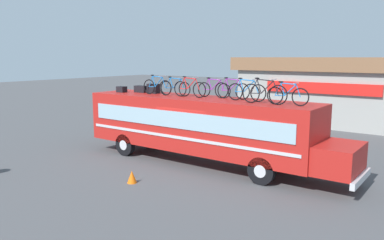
{
  "coord_description": "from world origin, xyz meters",
  "views": [
    {
      "loc": [
        9.57,
        -13.36,
        4.6
      ],
      "look_at": [
        -0.23,
        0.0,
        1.86
      ],
      "focal_mm": 35.89,
      "sensor_mm": 36.0,
      "label": 1
    }
  ],
  "objects_px": {
    "rooftop_bicycle_6": "(246,91)",
    "rooftop_bicycle_7": "(264,93)",
    "rooftop_bicycle_3": "(190,88)",
    "luggage_bag_2": "(141,89)",
    "rooftop_bicycle_2": "(175,88)",
    "rooftop_bicycle_4": "(214,89)",
    "luggage_bag_3": "(153,89)",
    "rooftop_bicycle_1": "(157,86)",
    "luggage_bag_1": "(122,89)",
    "bus": "(202,125)",
    "traffic_cone": "(132,177)",
    "rooftop_bicycle_8": "(287,95)",
    "rooftop_bicycle_5": "(232,90)"
  },
  "relations": [
    {
      "from": "rooftop_bicycle_1",
      "to": "rooftop_bicycle_7",
      "type": "bearing_deg",
      "value": -2.88
    },
    {
      "from": "rooftop_bicycle_8",
      "to": "luggage_bag_1",
      "type": "bearing_deg",
      "value": 179.9
    },
    {
      "from": "luggage_bag_1",
      "to": "rooftop_bicycle_2",
      "type": "relative_size",
      "value": 0.27
    },
    {
      "from": "rooftop_bicycle_2",
      "to": "rooftop_bicycle_3",
      "type": "bearing_deg",
      "value": -7.11
    },
    {
      "from": "rooftop_bicycle_4",
      "to": "luggage_bag_3",
      "type": "bearing_deg",
      "value": -178.67
    },
    {
      "from": "rooftop_bicycle_4",
      "to": "bus",
      "type": "bearing_deg",
      "value": -130.74
    },
    {
      "from": "rooftop_bicycle_6",
      "to": "rooftop_bicycle_7",
      "type": "height_order",
      "value": "rooftop_bicycle_7"
    },
    {
      "from": "rooftop_bicycle_3",
      "to": "rooftop_bicycle_5",
      "type": "distance_m",
      "value": 1.9
    },
    {
      "from": "rooftop_bicycle_6",
      "to": "rooftop_bicycle_7",
      "type": "bearing_deg",
      "value": -24.13
    },
    {
      "from": "rooftop_bicycle_3",
      "to": "rooftop_bicycle_6",
      "type": "relative_size",
      "value": 1.0
    },
    {
      "from": "luggage_bag_1",
      "to": "rooftop_bicycle_5",
      "type": "relative_size",
      "value": 0.27
    },
    {
      "from": "luggage_bag_3",
      "to": "rooftop_bicycle_5",
      "type": "distance_m",
      "value": 4.28
    },
    {
      "from": "rooftop_bicycle_3",
      "to": "rooftop_bicycle_1",
      "type": "bearing_deg",
      "value": -178.62
    },
    {
      "from": "rooftop_bicycle_8",
      "to": "luggage_bag_3",
      "type": "bearing_deg",
      "value": 175.6
    },
    {
      "from": "rooftop_bicycle_1",
      "to": "rooftop_bicycle_4",
      "type": "bearing_deg",
      "value": 9.96
    },
    {
      "from": "luggage_bag_2",
      "to": "rooftop_bicycle_1",
      "type": "relative_size",
      "value": 0.4
    },
    {
      "from": "rooftop_bicycle_2",
      "to": "rooftop_bicycle_4",
      "type": "relative_size",
      "value": 1.03
    },
    {
      "from": "rooftop_bicycle_4",
      "to": "rooftop_bicycle_7",
      "type": "relative_size",
      "value": 0.9
    },
    {
      "from": "bus",
      "to": "rooftop_bicycle_6",
      "type": "xyz_separation_m",
      "value": [
        2.08,
        0.06,
        1.55
      ]
    },
    {
      "from": "luggage_bag_1",
      "to": "rooftop_bicycle_3",
      "type": "relative_size",
      "value": 0.27
    },
    {
      "from": "bus",
      "to": "luggage_bag_1",
      "type": "height_order",
      "value": "luggage_bag_1"
    },
    {
      "from": "rooftop_bicycle_4",
      "to": "rooftop_bicycle_7",
      "type": "xyz_separation_m",
      "value": [
        2.72,
        -0.77,
        0.04
      ]
    },
    {
      "from": "rooftop_bicycle_3",
      "to": "traffic_cone",
      "type": "distance_m",
      "value": 4.75
    },
    {
      "from": "bus",
      "to": "rooftop_bicycle_1",
      "type": "bearing_deg",
      "value": -177.75
    },
    {
      "from": "rooftop_bicycle_1",
      "to": "rooftop_bicycle_6",
      "type": "height_order",
      "value": "rooftop_bicycle_1"
    },
    {
      "from": "rooftop_bicycle_4",
      "to": "rooftop_bicycle_5",
      "type": "relative_size",
      "value": 0.98
    },
    {
      "from": "luggage_bag_1",
      "to": "rooftop_bicycle_3",
      "type": "distance_m",
      "value": 4.06
    },
    {
      "from": "rooftop_bicycle_1",
      "to": "rooftop_bicycle_6",
      "type": "distance_m",
      "value": 4.54
    },
    {
      "from": "rooftop_bicycle_3",
      "to": "rooftop_bicycle_8",
      "type": "bearing_deg",
      "value": -2.13
    },
    {
      "from": "rooftop_bicycle_2",
      "to": "rooftop_bicycle_3",
      "type": "height_order",
      "value": "rooftop_bicycle_3"
    },
    {
      "from": "bus",
      "to": "rooftop_bicycle_1",
      "type": "height_order",
      "value": "rooftop_bicycle_1"
    },
    {
      "from": "rooftop_bicycle_6",
      "to": "luggage_bag_3",
      "type": "bearing_deg",
      "value": 177.19
    },
    {
      "from": "luggage_bag_2",
      "to": "rooftop_bicycle_2",
      "type": "relative_size",
      "value": 0.39
    },
    {
      "from": "bus",
      "to": "traffic_cone",
      "type": "bearing_deg",
      "value": -98.22
    },
    {
      "from": "luggage_bag_3",
      "to": "rooftop_bicycle_4",
      "type": "bearing_deg",
      "value": 1.33
    },
    {
      "from": "rooftop_bicycle_6",
      "to": "rooftop_bicycle_2",
      "type": "bearing_deg",
      "value": -179.94
    },
    {
      "from": "bus",
      "to": "traffic_cone",
      "type": "distance_m",
      "value": 4.04
    },
    {
      "from": "bus",
      "to": "luggage_bag_1",
      "type": "xyz_separation_m",
      "value": [
        -4.68,
        -0.21,
        1.32
      ]
    },
    {
      "from": "luggage_bag_2",
      "to": "rooftop_bicycle_2",
      "type": "xyz_separation_m",
      "value": [
        2.34,
        -0.28,
        0.2
      ]
    },
    {
      "from": "bus",
      "to": "rooftop_bicycle_6",
      "type": "bearing_deg",
      "value": 1.71
    },
    {
      "from": "rooftop_bicycle_6",
      "to": "traffic_cone",
      "type": "height_order",
      "value": "rooftop_bicycle_6"
    },
    {
      "from": "rooftop_bicycle_2",
      "to": "rooftop_bicycle_4",
      "type": "height_order",
      "value": "same"
    },
    {
      "from": "rooftop_bicycle_4",
      "to": "rooftop_bicycle_5",
      "type": "bearing_deg",
      "value": 0.28
    },
    {
      "from": "luggage_bag_3",
      "to": "rooftop_bicycle_3",
      "type": "relative_size",
      "value": 0.34
    },
    {
      "from": "luggage_bag_2",
      "to": "rooftop_bicycle_1",
      "type": "distance_m",
      "value": 1.49
    },
    {
      "from": "bus",
      "to": "rooftop_bicycle_2",
      "type": "relative_size",
      "value": 7.23
    },
    {
      "from": "rooftop_bicycle_1",
      "to": "rooftop_bicycle_3",
      "type": "distance_m",
      "value": 1.83
    },
    {
      "from": "rooftop_bicycle_6",
      "to": "traffic_cone",
      "type": "distance_m",
      "value": 5.51
    },
    {
      "from": "traffic_cone",
      "to": "luggage_bag_1",
      "type": "bearing_deg",
      "value": 139.61
    },
    {
      "from": "rooftop_bicycle_5",
      "to": "rooftop_bicycle_1",
      "type": "bearing_deg",
      "value": -172.33
    }
  ]
}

